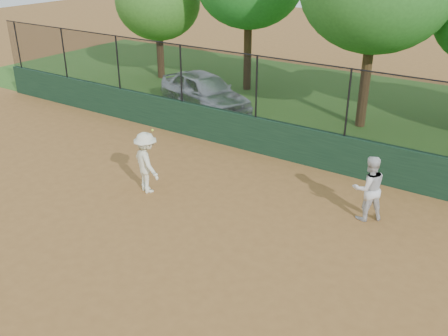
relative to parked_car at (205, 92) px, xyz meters
The scene contains 8 objects.
ground 9.66m from the parked_car, 62.97° to the right, with size 80.00×80.00×0.00m, color #915F2E.
back_wall 5.08m from the parked_car, 30.47° to the right, with size 26.00×0.20×1.20m, color #193822.
grass_strip 5.61m from the parked_car, 38.08° to the left, with size 36.00×12.00×0.01m, color #2A571B.
parked_car is the anchor object (origin of this frame).
player_second 9.64m from the parked_car, 29.56° to the right, with size 0.83×0.64×1.70m, color silver.
player_main 7.24m from the parked_car, 67.07° to the right, with size 1.28×1.04×2.00m.
fence_assembly 5.26m from the parked_car, 30.63° to the right, with size 26.00×0.06×2.00m.
tree_0 6.45m from the parked_car, 147.92° to the left, with size 4.19×3.81×5.47m.
Camera 1 is at (7.09, -7.26, 6.51)m, focal length 40.00 mm.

